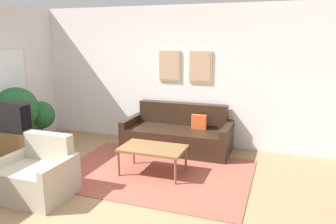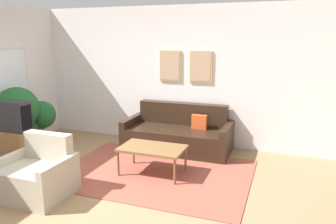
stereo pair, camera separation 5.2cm
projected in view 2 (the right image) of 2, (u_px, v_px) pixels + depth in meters
The scene contains 11 objects.
ground_plane at pixel (86, 195), 4.46m from camera, with size 16.00×16.00×0.00m, color #997551.
area_rug at pixel (155, 172), 5.19m from camera, with size 2.96×2.12×0.01m.
wall_back at pixel (158, 75), 6.60m from camera, with size 8.00×0.09×2.70m.
couch at pixel (178, 135), 6.21m from camera, with size 1.99×0.90×0.85m.
coffee_table at pixel (152, 149), 5.07m from camera, with size 1.00×0.61×0.44m.
tv_stand at pixel (14, 144), 5.75m from camera, with size 0.71×0.44×0.52m.
tv at pixel (11, 116), 5.63m from camera, with size 0.68×0.28×0.53m.
armchair at pixel (38, 176), 4.40m from camera, with size 0.89×0.76×0.80m.
potted_plant_tall at pixel (17, 110), 5.95m from camera, with size 0.78×0.78×1.23m.
potted_plant_by_window at pixel (32, 121), 6.41m from camera, with size 0.51×0.51×0.79m.
potted_plant_small at pixel (42, 117), 6.44m from camera, with size 0.55×0.55×0.88m.
Camera 2 is at (2.46, -3.46, 2.09)m, focal length 35.00 mm.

